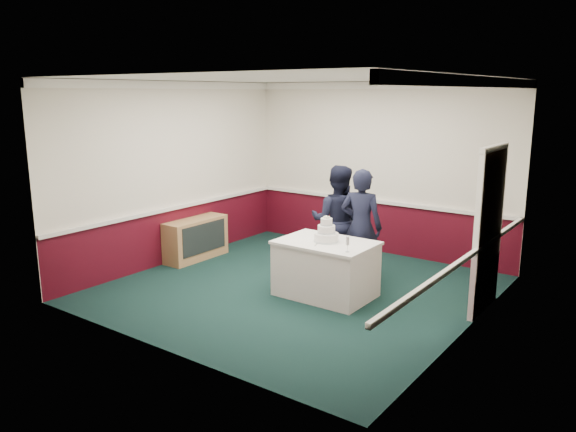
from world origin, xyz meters
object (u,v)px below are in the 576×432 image
Objects in this scene: cake_knife at (317,244)px; person_woman at (361,227)px; sideboard at (196,239)px; champagne_flute at (348,242)px; cake_table at (326,268)px; person_man at (337,221)px; wedding_cake at (326,234)px.

person_woman is (0.17, 0.94, 0.08)m from cake_knife.
cake_knife is at bearing 69.08° from person_woman.
sideboard is 0.69× the size of person_woman.
champagne_flute is 0.12× the size of person_woman.
cake_knife is (-0.03, -0.20, 0.39)m from cake_table.
sideboard is 0.69× the size of person_man.
person_woman is (-0.36, 1.02, -0.06)m from champagne_flute.
person_woman reaches higher than wedding_cake.
cake_table is 3.63× the size of wedding_cake.
cake_table is 0.78m from champagne_flute.
sideboard is 5.45× the size of cake_knife.
wedding_cake reaches higher than sideboard.
champagne_flute is at bearing -29.63° from cake_knife.
champagne_flute is 0.12× the size of person_man.
champagne_flute is (0.53, -0.08, 0.14)m from cake_knife.
cake_knife is 0.13× the size of person_man.
cake_table is 0.89m from person_woman.
wedding_cake is at bearing 90.72° from person_man.
cake_knife is at bearing -98.53° from cake_table.
cake_knife is at bearing -98.53° from wedding_cake.
sideboard is at bearing 175.51° from cake_table.
wedding_cake is (2.77, -0.22, 0.55)m from sideboard.
sideboard is 3.36m from champagne_flute.
wedding_cake is 0.76m from person_woman.
champagne_flute reaches higher than cake_table.
wedding_cake is 0.21× the size of person_man.
cake_table is at bearing 68.67° from person_woman.
cake_table is at bearing -90.00° from wedding_cake.
person_man is (-0.34, 1.11, 0.07)m from cake_knife.
sideboard is 2.83m from wedding_cake.
cake_table is 0.44m from cake_knife.
wedding_cake reaches higher than cake_knife.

